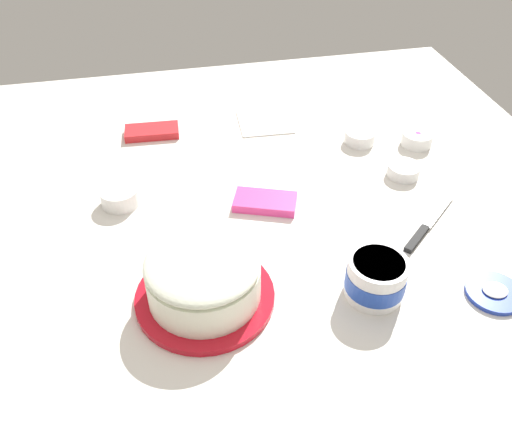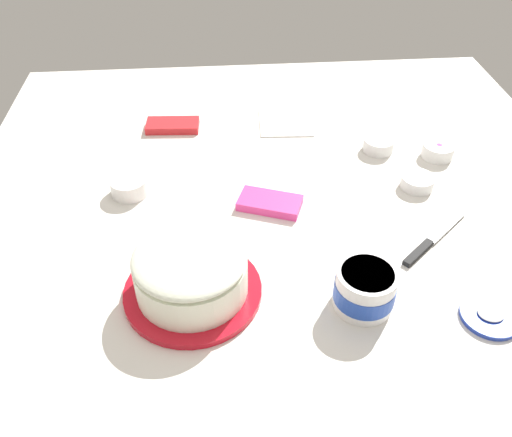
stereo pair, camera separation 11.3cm
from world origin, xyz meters
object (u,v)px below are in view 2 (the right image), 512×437
candy_box_lower (270,203)px  candy_box_upper (173,125)px  sprinkle_bowl_yellow (378,144)px  spreading_knife (430,242)px  sprinkle_bowl_green (129,186)px  sprinkle_bowl_rainbow (438,150)px  frosting_tub (365,288)px  sprinkle_bowl_orange (417,182)px  paper_napkin (286,123)px  frosting_tub_lid (490,315)px  frosted_cake (191,274)px

candy_box_lower → candy_box_upper: same height
sprinkle_bowl_yellow → candy_box_lower: (-0.31, -0.22, -0.01)m
spreading_knife → sprinkle_bowl_green: (-0.66, 0.23, 0.02)m
sprinkle_bowl_rainbow → sprinkle_bowl_green: size_ratio=0.92×
frosting_tub → sprinkle_bowl_green: frosting_tub is taller
sprinkle_bowl_orange → paper_napkin: (-0.28, 0.33, -0.01)m
frosting_tub → candy_box_lower: size_ratio=0.81×
frosting_tub_lid → sprinkle_bowl_green: 0.83m
sprinkle_bowl_rainbow → sprinkle_bowl_yellow: bearing=164.2°
spreading_knife → sprinkle_bowl_yellow: (-0.02, 0.37, 0.01)m
frosting_tub → sprinkle_bowl_yellow: size_ratio=1.43×
frosting_tub → paper_napkin: size_ratio=0.77×
sprinkle_bowl_rainbow → paper_napkin: size_ratio=0.55×
frosted_cake → sprinkle_bowl_green: size_ratio=3.02×
spreading_knife → frosting_tub_lid: bearing=-77.8°
frosting_tub → sprinkle_bowl_orange: frosting_tub is taller
sprinkle_bowl_yellow → paper_napkin: bearing=145.1°
sprinkle_bowl_green → candy_box_lower: (0.33, -0.08, -0.01)m
frosted_cake → sprinkle_bowl_rainbow: 0.77m
sprinkle_bowl_orange → candy_box_upper: size_ratio=0.54×
frosted_cake → sprinkle_bowl_yellow: bearing=44.0°
candy_box_lower → frosted_cake: bearing=-104.1°
sprinkle_bowl_rainbow → frosted_cake: bearing=-146.0°
frosting_tub → candy_box_upper: size_ratio=0.79×
frosting_tub_lid → sprinkle_bowl_yellow: (-0.06, 0.58, 0.01)m
sprinkle_bowl_yellow → spreading_knife: bearing=-87.2°
frosting_tub → sprinkle_bowl_rainbow: size_ratio=1.42×
candy_box_upper → sprinkle_bowl_orange: bearing=-25.0°
frosted_cake → frosting_tub: bearing=-9.3°
frosting_tub → spreading_knife: 0.24m
frosted_cake → sprinkle_bowl_green: 0.37m
frosting_tub → sprinkle_bowl_yellow: frosting_tub is taller
paper_napkin → candy_box_lower: bearing=-102.6°
frosting_tub → spreading_knife: frosting_tub is taller
spreading_knife → paper_napkin: spreading_knife is taller
frosting_tub_lid → sprinkle_bowl_orange: 0.41m
sprinkle_bowl_green → sprinkle_bowl_orange: bearing=-2.6°
sprinkle_bowl_green → paper_napkin: (0.42, 0.30, -0.02)m
frosted_cake → sprinkle_bowl_orange: 0.62m
sprinkle_bowl_orange → sprinkle_bowl_green: sprinkle_bowl_green is taller
frosted_cake → candy_box_upper: frosted_cake is taller
sprinkle_bowl_rainbow → candy_box_upper: size_ratio=0.56×
sprinkle_bowl_rainbow → frosting_tub_lid: bearing=-99.0°
frosting_tub → sprinkle_bowl_rainbow: (0.31, 0.48, -0.02)m
frosting_tub_lid → candy_box_upper: candy_box_upper is taller
sprinkle_bowl_rainbow → candy_box_lower: 0.49m
sprinkle_bowl_yellow → frosted_cake: bearing=-136.0°
frosting_tub_lid → paper_napkin: size_ratio=0.73×
spreading_knife → sprinkle_bowl_green: bearing=160.6°
frosting_tub_lid → sprinkle_bowl_rainbow: size_ratio=1.34×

